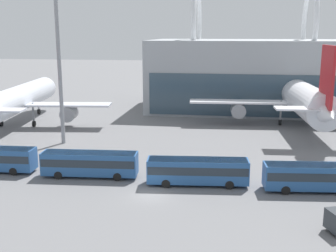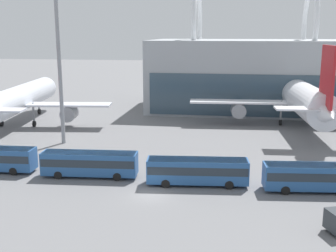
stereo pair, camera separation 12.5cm
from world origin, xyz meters
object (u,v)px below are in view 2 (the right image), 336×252
(shuttle_bus_2, at_px, (90,162))
(shuttle_bus_4, at_px, (317,176))
(shuttle_bus_3, at_px, (197,170))
(floodlight_mast, at_px, (57,17))
(airliner_at_gate_near, at_px, (18,100))
(airliner_at_gate_far, at_px, (301,97))

(shuttle_bus_2, height_order, shuttle_bus_4, same)
(shuttle_bus_3, height_order, floodlight_mast, floodlight_mast)
(shuttle_bus_3, bearing_deg, floodlight_mast, 140.06)
(airliner_at_gate_near, bearing_deg, airliner_at_gate_far, -87.34)
(airliner_at_gate_near, height_order, floodlight_mast, floodlight_mast)
(airliner_at_gate_far, height_order, shuttle_bus_3, airliner_at_gate_far)
(airliner_at_gate_far, relative_size, shuttle_bus_4, 3.71)
(airliner_at_gate_far, relative_size, shuttle_bus_2, 3.72)
(airliner_at_gate_near, xyz_separation_m, floodlight_mast, (13.43, -10.91, 14.69))
(airliner_at_gate_near, relative_size, airliner_at_gate_far, 0.84)
(shuttle_bus_2, relative_size, floodlight_mast, 0.38)
(floodlight_mast, bearing_deg, airliner_at_gate_near, 140.91)
(airliner_at_gate_near, bearing_deg, floodlight_mast, -136.55)
(airliner_at_gate_near, bearing_deg, shuttle_bus_3, -133.61)
(shuttle_bus_4, height_order, floodlight_mast, floodlight_mast)
(shuttle_bus_3, distance_m, shuttle_bus_4, 13.34)
(airliner_at_gate_near, xyz_separation_m, airliner_at_gate_far, (52.96, 9.45, 0.39))
(shuttle_bus_2, height_order, shuttle_bus_3, same)
(airliner_at_gate_near, height_order, shuttle_bus_4, airliner_at_gate_near)
(shuttle_bus_2, xyz_separation_m, shuttle_bus_3, (13.34, -0.78, 0.00))
(floodlight_mast, bearing_deg, airliner_at_gate_far, 27.26)
(shuttle_bus_2, xyz_separation_m, shuttle_bus_4, (26.68, -0.77, 0.00))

